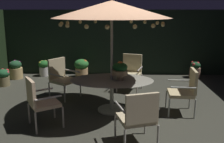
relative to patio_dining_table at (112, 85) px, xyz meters
The scene contains 15 objects.
ground_plane 0.67m from the patio_dining_table, 71.74° to the right, with size 8.55×7.84×0.02m, color #3B3B31.
hedge_backdrop_rear 3.55m from the patio_dining_table, 88.58° to the left, with size 8.55×0.30×2.28m, color black.
patio_dining_table is the anchor object (origin of this frame).
patio_umbrella 1.67m from the patio_dining_table, behind, with size 2.54×2.54×2.53m.
centerpiece_planter 0.43m from the patio_dining_table, 12.24° to the right, with size 0.34×0.34×0.43m.
patio_chair_north 1.65m from the patio_dining_table, 145.88° to the left, with size 0.84×0.84×1.02m.
patio_chair_northeast 1.64m from the patio_dining_table, 147.11° to the right, with size 0.77×0.78×1.00m.
patio_chair_east 1.64m from the patio_dining_table, 72.50° to the right, with size 0.75×0.72×0.99m.
patio_chair_southeast 1.64m from the patio_dining_table, ahead, with size 0.62×0.64×1.01m.
patio_chair_south 1.65m from the patio_dining_table, 72.40° to the left, with size 0.77×0.77×1.02m.
potted_plant_back_left 3.13m from the patio_dining_table, 111.35° to the left, with size 0.49×0.49×0.63m.
potted_plant_left_far 3.96m from the patio_dining_table, 129.25° to the left, with size 0.37×0.37×0.55m.
potted_plant_back_right 4.09m from the patio_dining_table, 47.28° to the left, with size 0.37×0.37×0.55m.
potted_plant_right_far 4.29m from the patio_dining_table, 141.31° to the left, with size 0.44×0.44×0.62m.
potted_plant_right_near 3.84m from the patio_dining_table, 151.66° to the left, with size 0.38×0.37×0.52m.
Camera 1 is at (0.09, -5.13, 2.25)m, focal length 39.85 mm.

